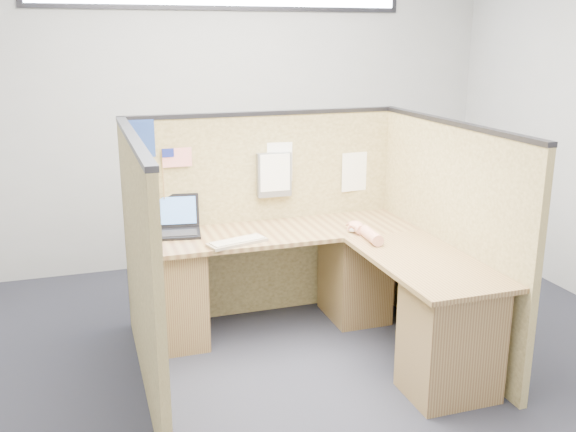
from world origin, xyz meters
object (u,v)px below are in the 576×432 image
object	(u,v)px
laptop	(173,224)
keyboard	(237,242)
l_desk	(322,292)
mouse	(356,229)

from	to	relation	value
laptop	keyboard	bearing A→B (deg)	-38.50
l_desk	mouse	size ratio (longest dim) A/B	16.75
l_desk	laptop	xyz separation A→B (m)	(-0.89, 0.57, 0.40)
laptop	mouse	distance (m)	1.27
laptop	keyboard	distance (m)	0.53
laptop	mouse	xyz separation A→B (m)	(1.21, -0.38, -0.04)
laptop	mouse	world-z (taller)	laptop
mouse	keyboard	bearing A→B (deg)	-180.00
keyboard	laptop	bearing A→B (deg)	116.70
laptop	l_desk	bearing A→B (deg)	-24.47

